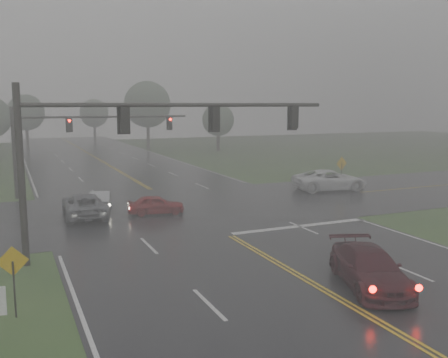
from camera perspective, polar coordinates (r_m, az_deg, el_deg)
name	(u,v)px	position (r m, az deg, el deg)	size (l,w,h in m)	color
ground	(439,358)	(15.92, 23.37, -18.23)	(180.00, 180.00, 0.00)	#28451D
main_road	(193,214)	(32.14, -3.62, -4.02)	(18.00, 160.00, 0.02)	black
cross_street	(182,208)	(33.99, -4.78, -3.34)	(120.00, 14.00, 0.02)	black
stop_bar	(299,227)	(29.17, 8.60, -5.41)	(8.50, 0.50, 0.01)	silver
sedan_maroon	(369,287)	(20.46, 16.19, -11.78)	(2.07, 5.09, 1.48)	#340910
sedan_red	(156,214)	(32.32, -7.77, -4.01)	(1.45, 3.61, 1.23)	maroon
sedan_silver	(101,209)	(34.60, -13.88, -3.35)	(1.31, 3.76, 1.24)	#A2A5AA
car_grey	(85,217)	(32.41, -15.64, -4.22)	(2.45, 5.32, 1.48)	slate
pickup_white	(330,190)	(41.74, 11.97, -1.27)	(2.78, 6.02, 1.67)	silver
signal_gantry_near	(129,135)	(23.41, -10.75, 4.92)	(15.16, 0.34, 7.89)	black
signal_gantry_far	(73,133)	(40.10, -16.88, 5.10)	(13.49, 0.35, 6.81)	black
sign_diamond_west	(13,270)	(17.94, -22.96, -9.52)	(1.01, 0.08, 2.42)	black
sign_diamond_east	(342,167)	(42.26, 13.29, 1.31)	(1.12, 0.21, 2.71)	black
tree_ne_a	(147,104)	(78.78, -8.75, 8.42)	(7.17, 7.17, 10.53)	#2F271E
tree_n_mid	(26,113)	(86.90, -21.70, 7.06)	(5.83, 5.83, 8.56)	#2F271E
tree_e_near	(218,120)	(75.01, -0.68, 6.76)	(4.81, 4.81, 7.06)	#2F271E
tree_n_far	(94,113)	(99.60, -14.63, 7.27)	(5.42, 5.42, 7.96)	#2F271E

